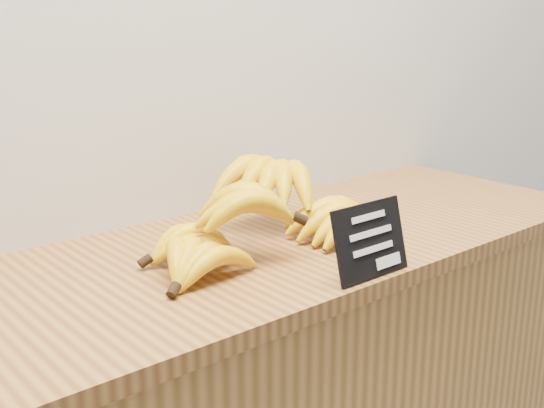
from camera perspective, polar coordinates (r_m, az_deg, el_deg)
The scene contains 3 objects.
counter_top at distance 1.27m, azimuth -1.44°, elevation -4.08°, with size 1.56×0.54×0.03m, color olive.
chalkboard_sign at distance 1.12m, azimuth 8.25°, elevation -3.05°, with size 0.15×0.01×0.12m, color black.
banana_pile at distance 1.24m, azimuth -1.01°, elevation -0.99°, with size 0.51×0.34×0.13m.
Camera 1 is at (-0.61, 1.81, 1.35)m, focal length 45.00 mm.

